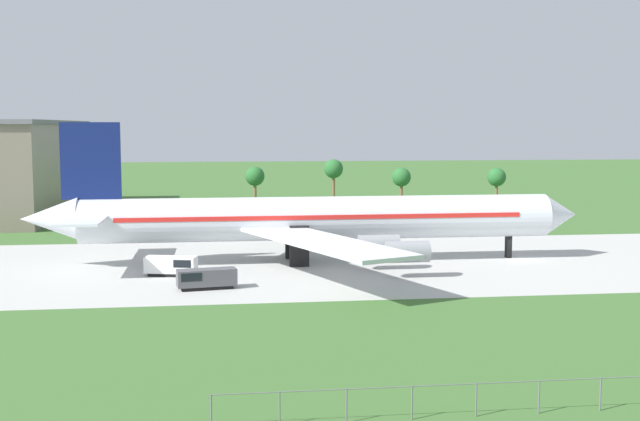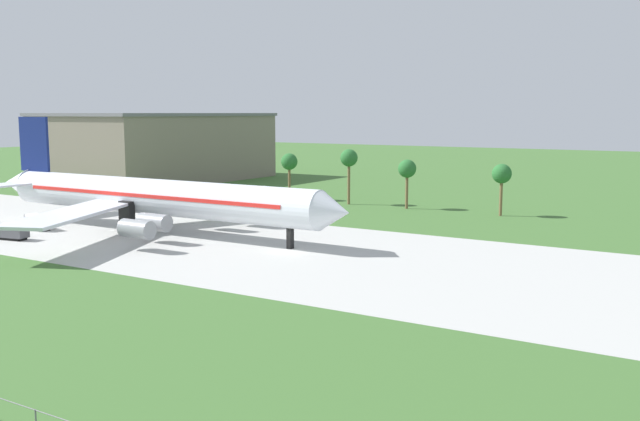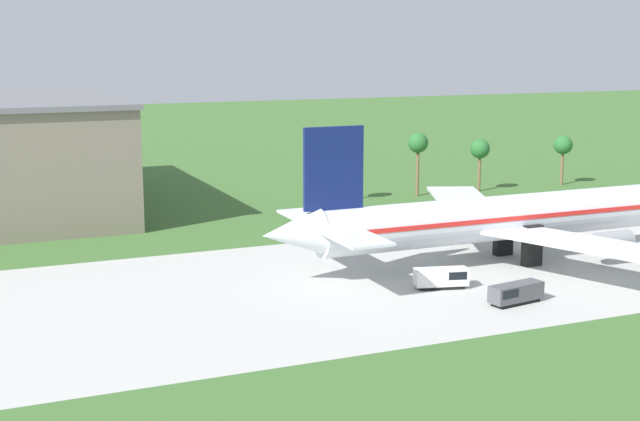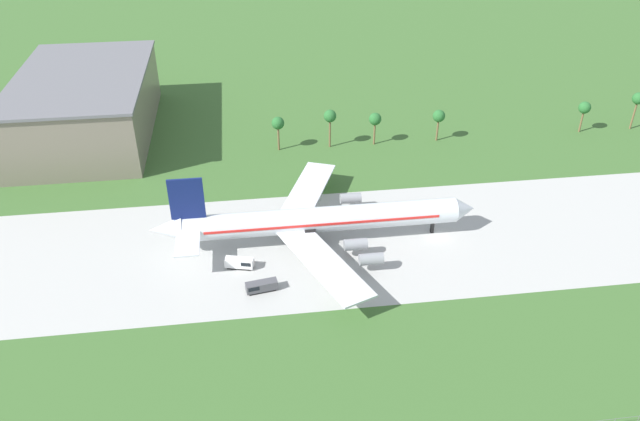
% 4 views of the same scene
% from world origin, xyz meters
% --- Properties ---
extents(jet_airliner, '(72.39, 57.78, 18.11)m').
position_xyz_m(jet_airliner, '(-27.50, 1.73, 5.67)').
color(jet_airliner, silver).
rests_on(jet_airliner, ground_plane).
extents(baggage_tug, '(6.64, 3.01, 2.22)m').
position_xyz_m(baggage_tug, '(-40.91, -14.25, 1.20)').
color(baggage_tug, black).
rests_on(baggage_tug, ground_plane).
extents(fuel_truck, '(6.34, 3.42, 2.33)m').
position_xyz_m(fuel_truck, '(-44.75, -5.92, 1.26)').
color(fuel_truck, black).
rests_on(fuel_truck, ground_plane).
extents(palm_tree_row, '(111.85, 3.60, 11.69)m').
position_xyz_m(palm_tree_row, '(15.95, 48.64, 8.34)').
color(palm_tree_row, brown).
rests_on(palm_tree_row, ground_plane).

